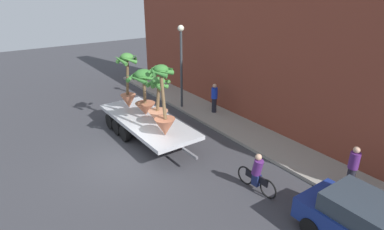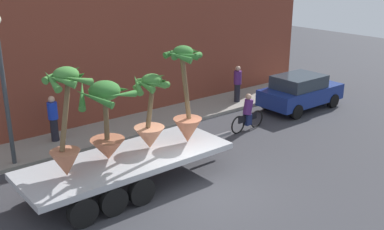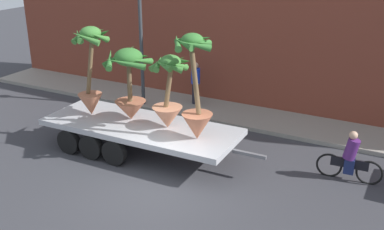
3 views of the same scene
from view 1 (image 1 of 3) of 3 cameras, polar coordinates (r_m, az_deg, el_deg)
The scene contains 13 objects.
ground_plane at distance 13.99m, azimuth -11.47°, elevation -8.20°, with size 60.00×60.00×0.00m, color #38383D.
sidewalk at distance 16.93m, azimuth 7.63°, elevation -1.97°, with size 24.00×2.20×0.15m, color gray.
building_facade at distance 16.88m, azimuth 12.74°, elevation 12.16°, with size 24.00×1.20×8.30m, color brown.
flatbed_trailer at distance 15.83m, azimuth -8.64°, elevation -1.06°, with size 7.33×2.47×0.98m.
potted_palm_rear at distance 16.58m, azimuth -11.56°, elevation 5.81°, with size 1.22×1.30×2.95m.
potted_palm_middle at distance 14.45m, azimuth -6.11°, elevation 1.94°, with size 1.31×1.26×2.31m.
potted_palm_front at distance 13.29m, azimuth -5.17°, elevation 1.38°, with size 1.32×1.21×3.10m.
potted_palm_extra at distance 15.62m, azimuth -8.64°, elevation 4.13°, with size 1.77×1.76×2.34m.
cyclist at distance 11.88m, azimuth 11.68°, elevation -10.49°, with size 1.84×0.36×1.54m.
parked_car at distance 10.52m, azimuth 29.63°, elevation -17.24°, with size 4.01×1.93×1.58m.
pedestrian_near_gate at distance 12.72m, azimuth 27.14°, elevation -8.39°, with size 0.36×0.36×1.71m.
pedestrian_far_left at distance 18.13m, azimuth 4.07°, elevation 3.18°, with size 0.36×0.36×1.71m.
street_lamp at distance 18.37m, azimuth -1.97°, elevation 10.58°, with size 0.36×0.36×4.83m.
Camera 1 is at (11.22, -4.47, 7.07)m, focal length 29.43 mm.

